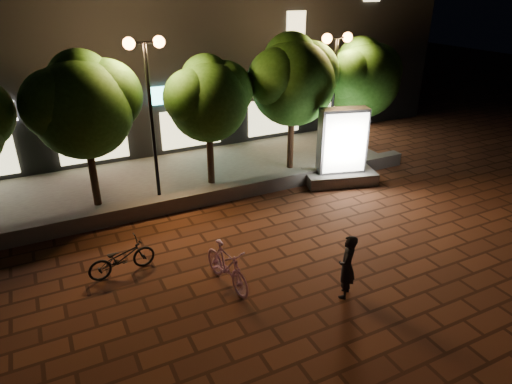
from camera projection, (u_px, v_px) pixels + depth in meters
ground at (268, 262)px, 11.90m from camera, size 80.00×80.00×0.00m
retaining_wall at (213, 195)px, 15.04m from camera, size 16.00×0.45×0.50m
sidewalk at (189, 175)px, 17.16m from camera, size 16.00×5.00×0.08m
building_block at (135, 24)px, 20.33m from camera, size 28.00×8.12×11.30m
tree_left at (83, 102)px, 13.49m from camera, size 3.60×3.00×4.89m
tree_mid at (208, 96)px, 15.20m from camera, size 3.24×2.70×4.50m
tree_right at (293, 77)px, 16.38m from camera, size 3.72×3.10×5.07m
tree_far_right at (363, 76)px, 17.75m from camera, size 3.48×2.90×4.76m
street_lamp_left at (148, 78)px, 13.81m from camera, size 1.26×0.36×5.18m
street_lamp_right at (335, 66)px, 16.69m from camera, size 1.26×0.36×4.98m
ad_kiosk at (341, 153)px, 16.20m from camera, size 2.80×1.91×2.77m
scooter_pink at (227, 266)px, 10.77m from camera, size 0.80×1.89×1.10m
rider at (347, 267)px, 10.31m from camera, size 0.69×0.68×1.60m
scooter_parked at (122, 258)px, 11.28m from camera, size 1.76×0.80×0.89m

